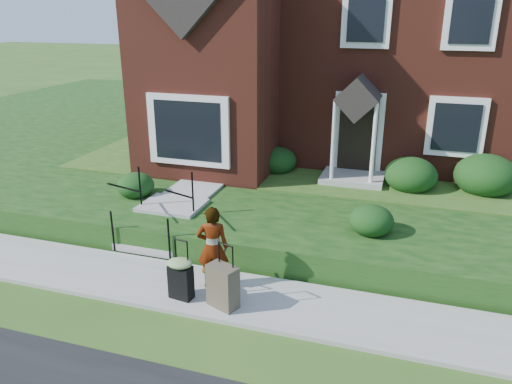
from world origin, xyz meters
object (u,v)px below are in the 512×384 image
at_px(woman, 213,247).
at_px(suitcase_olive, 223,286).
at_px(front_steps, 163,219).
at_px(suitcase_black, 181,276).

height_order(woman, suitcase_olive, woman).
relative_size(woman, suitcase_olive, 1.37).
relative_size(front_steps, woman, 1.29).
bearing_deg(suitcase_olive, suitcase_black, -159.07).
bearing_deg(suitcase_black, suitcase_olive, 6.71).
bearing_deg(front_steps, woman, -41.53).
distance_m(front_steps, suitcase_black, 2.68).
bearing_deg(front_steps, suitcase_olive, -44.28).
height_order(front_steps, woman, woman).
distance_m(front_steps, suitcase_olive, 3.21).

